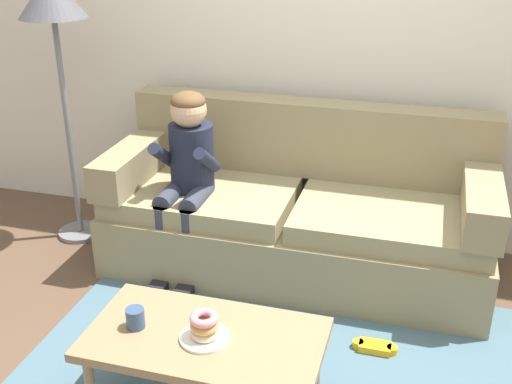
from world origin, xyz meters
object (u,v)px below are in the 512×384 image
at_px(mug, 135,318).
at_px(floor_lamp, 54,16).
at_px(coffee_table, 205,344).
at_px(donut, 205,333).
at_px(couch, 298,214).
at_px(toy_controller, 375,348).
at_px(person_child, 187,167).

bearing_deg(mug, floor_lamp, 128.89).
bearing_deg(coffee_table, mug, -175.01).
bearing_deg(donut, couch, 86.32).
height_order(couch, toy_controller, couch).
height_order(person_child, mug, person_child).
distance_m(coffee_table, donut, 0.08).
height_order(coffee_table, floor_lamp, floor_lamp).
bearing_deg(person_child, coffee_table, -65.62).
xyz_separation_m(person_child, toy_controller, (1.19, -0.53, -0.65)).
distance_m(couch, coffee_table, 1.36).
xyz_separation_m(couch, floor_lamp, (-1.50, -0.02, 1.11)).
distance_m(donut, toy_controller, 1.01).
distance_m(person_child, toy_controller, 1.45).
bearing_deg(toy_controller, floor_lamp, 158.84).
bearing_deg(donut, floor_lamp, 136.01).
bearing_deg(couch, mug, -106.09).
bearing_deg(floor_lamp, toy_controller, -19.16).
xyz_separation_m(couch, mug, (-0.40, -1.38, 0.11)).
xyz_separation_m(couch, toy_controller, (0.57, -0.74, -0.32)).
bearing_deg(couch, toy_controller, -52.35).
distance_m(donut, floor_lamp, 2.21).
bearing_deg(couch, donut, -93.68).
bearing_deg(coffee_table, person_child, 114.38).
bearing_deg(person_child, toy_controller, -23.98).
relative_size(couch, floor_lamp, 1.32).
height_order(mug, floor_lamp, floor_lamp).
height_order(couch, coffee_table, couch).
height_order(coffee_table, mug, mug).
relative_size(couch, mug, 24.98).
relative_size(donut, floor_lamp, 0.07).
distance_m(mug, floor_lamp, 2.02).
bearing_deg(person_child, donut, -65.69).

